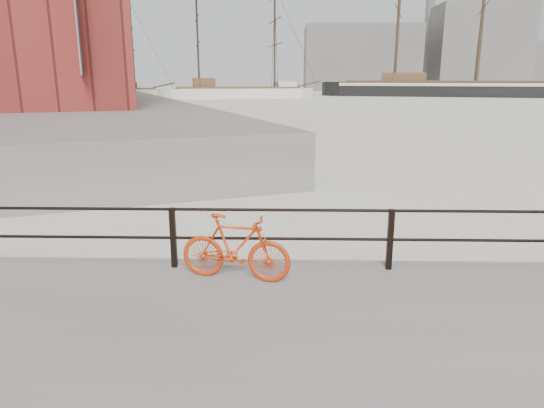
% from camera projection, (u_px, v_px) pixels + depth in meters
% --- Properties ---
extents(ground, '(400.00, 400.00, 0.00)m').
position_uv_depth(ground, '(385.00, 285.00, 8.12)').
color(ground, white).
rests_on(ground, ground).
extents(far_quay, '(78.44, 148.07, 1.80)m').
position_uv_depth(far_quay, '(49.00, 94.00, 78.60)').
color(far_quay, gray).
rests_on(far_quay, ground).
extents(guardrail, '(28.00, 0.10, 1.00)m').
position_uv_depth(guardrail, '(390.00, 240.00, 7.76)').
color(guardrail, black).
rests_on(guardrail, promenade).
extents(bicycle, '(1.73, 0.60, 1.03)m').
position_uv_depth(bicycle, '(235.00, 248.00, 7.35)').
color(bicycle, red).
rests_on(bicycle, promenade).
extents(barque_black, '(70.35, 39.19, 37.39)m').
position_uv_depth(barque_black, '(474.00, 97.00, 93.81)').
color(barque_black, black).
rests_on(barque_black, ground).
extents(schooner_mid, '(31.61, 18.73, 21.22)m').
position_uv_depth(schooner_mid, '(238.00, 98.00, 86.43)').
color(schooner_mid, silver).
rests_on(schooner_mid, ground).
extents(schooner_left, '(25.93, 18.24, 18.05)m').
position_uv_depth(schooner_left, '(103.00, 99.00, 82.55)').
color(schooner_left, beige).
rests_on(schooner_left, ground).
extents(apartment_cream, '(24.16, 21.40, 21.20)m').
position_uv_depth(apartment_cream, '(19.00, 10.00, 65.97)').
color(apartment_cream, beige).
rests_on(apartment_cream, far_quay).
extents(apartment_grey, '(26.02, 22.15, 23.20)m').
position_uv_depth(apartment_grey, '(34.00, 20.00, 85.67)').
color(apartment_grey, '#AAAAA4').
rests_on(apartment_grey, far_quay).
extents(apartment_brick, '(27.87, 22.90, 21.20)m').
position_uv_depth(apartment_brick, '(44.00, 36.00, 106.78)').
color(apartment_brick, brown).
rests_on(apartment_brick, far_quay).
extents(industrial_west, '(32.00, 18.00, 18.00)m').
position_uv_depth(industrial_west, '(360.00, 59.00, 140.83)').
color(industrial_west, gray).
rests_on(industrial_west, ground).
extents(industrial_mid, '(26.00, 20.00, 24.00)m').
position_uv_depth(industrial_mid, '(476.00, 49.00, 144.02)').
color(industrial_mid, gray).
rests_on(industrial_mid, ground).
extents(industrial_east, '(20.00, 16.00, 14.00)m').
position_uv_depth(industrial_east, '(543.00, 67.00, 149.52)').
color(industrial_east, gray).
rests_on(industrial_east, ground).
extents(smokestack, '(2.80, 2.80, 44.00)m').
position_uv_depth(smokestack, '(430.00, 15.00, 146.69)').
color(smokestack, gray).
rests_on(smokestack, ground).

